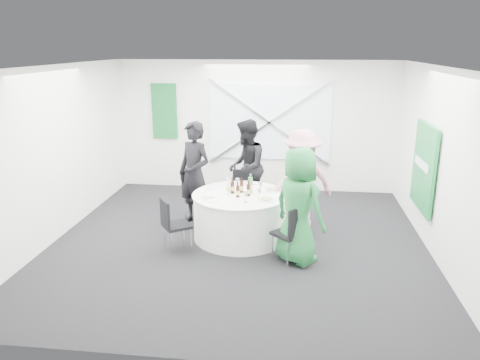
# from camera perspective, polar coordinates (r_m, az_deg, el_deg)

# --- Properties ---
(floor) EXTENTS (6.00, 6.00, 0.00)m
(floor) POSITION_cam_1_polar(r_m,az_deg,el_deg) (7.70, -0.18, -7.58)
(floor) COLOR black
(floor) RESTS_ON ground
(ceiling) EXTENTS (6.00, 6.00, 0.00)m
(ceiling) POSITION_cam_1_polar(r_m,az_deg,el_deg) (7.05, -0.20, 13.72)
(ceiling) COLOR silver
(ceiling) RESTS_ON wall_back
(wall_back) EXTENTS (6.00, 0.00, 6.00)m
(wall_back) POSITION_cam_1_polar(r_m,az_deg,el_deg) (10.17, 1.91, 6.55)
(wall_back) COLOR white
(wall_back) RESTS_ON floor
(wall_front) EXTENTS (6.00, 0.00, 6.00)m
(wall_front) POSITION_cam_1_polar(r_m,az_deg,el_deg) (4.43, -5.03, -6.54)
(wall_front) COLOR white
(wall_front) RESTS_ON floor
(wall_left) EXTENTS (0.00, 6.00, 6.00)m
(wall_left) POSITION_cam_1_polar(r_m,az_deg,el_deg) (8.17, -21.58, 3.01)
(wall_left) COLOR white
(wall_left) RESTS_ON floor
(wall_right) EXTENTS (0.00, 6.00, 6.00)m
(wall_right) POSITION_cam_1_polar(r_m,az_deg,el_deg) (7.50, 23.19, 1.74)
(wall_right) COLOR white
(wall_right) RESTS_ON floor
(window_panel) EXTENTS (2.60, 0.03, 1.60)m
(window_panel) POSITION_cam_1_polar(r_m,az_deg,el_deg) (10.10, 3.61, 7.03)
(window_panel) COLOR silver
(window_panel) RESTS_ON wall_back
(window_brace_a) EXTENTS (2.63, 0.05, 1.84)m
(window_brace_a) POSITION_cam_1_polar(r_m,az_deg,el_deg) (10.06, 3.59, 7.00)
(window_brace_a) COLOR silver
(window_brace_a) RESTS_ON window_panel
(window_brace_b) EXTENTS (2.63, 0.05, 1.84)m
(window_brace_b) POSITION_cam_1_polar(r_m,az_deg,el_deg) (10.06, 3.59, 7.00)
(window_brace_b) COLOR silver
(window_brace_b) RESTS_ON window_panel
(green_banner) EXTENTS (0.55, 0.04, 1.20)m
(green_banner) POSITION_cam_1_polar(r_m,az_deg,el_deg) (10.44, -9.21, 8.27)
(green_banner) COLOR #125E29
(green_banner) RESTS_ON wall_back
(green_sign) EXTENTS (0.05, 1.20, 1.40)m
(green_sign) POSITION_cam_1_polar(r_m,az_deg,el_deg) (8.10, 21.50, 1.44)
(green_sign) COLOR #167E36
(green_sign) RESTS_ON wall_right
(banquet_table) EXTENTS (1.56, 1.56, 0.76)m
(banquet_table) POSITION_cam_1_polar(r_m,az_deg,el_deg) (7.74, -0.00, -4.41)
(banquet_table) COLOR white
(banquet_table) RESTS_ON floor
(chair_back) EXTENTS (0.43, 0.43, 0.87)m
(chair_back) POSITION_cam_1_polar(r_m,az_deg,el_deg) (8.67, 0.31, -1.21)
(chair_back) COLOR black
(chair_back) RESTS_ON floor
(chair_back_left) EXTENTS (0.62, 0.62, 0.96)m
(chair_back_left) POSITION_cam_1_polar(r_m,az_deg,el_deg) (8.51, -5.44, -1.21)
(chair_back_left) COLOR black
(chair_back_left) RESTS_ON floor
(chair_back_right) EXTENTS (0.64, 0.64, 1.01)m
(chair_back_right) POSITION_cam_1_polar(r_m,az_deg,el_deg) (8.24, 6.86, -1.66)
(chair_back_right) COLOR black
(chair_back_right) RESTS_ON floor
(chair_front_right) EXTENTS (0.56, 0.56, 0.87)m
(chair_front_right) POSITION_cam_1_polar(r_m,az_deg,el_deg) (6.88, 6.38, -6.07)
(chair_front_right) COLOR black
(chair_front_right) RESTS_ON floor
(chair_front_left) EXTENTS (0.54, 0.54, 0.85)m
(chair_front_left) POSITION_cam_1_polar(r_m,az_deg,el_deg) (7.27, -8.29, -5.03)
(chair_front_left) COLOR black
(chair_front_left) RESTS_ON floor
(person_man_back_left) EXTENTS (0.81, 0.73, 1.85)m
(person_man_back_left) POSITION_cam_1_polar(r_m,az_deg,el_deg) (8.22, -5.57, 0.73)
(person_man_back_left) COLOR black
(person_man_back_left) RESTS_ON floor
(person_man_back) EXTENTS (0.50, 0.88, 1.78)m
(person_man_back) POSITION_cam_1_polar(r_m,az_deg,el_deg) (8.79, 0.76, 1.62)
(person_man_back) COLOR black
(person_man_back) RESTS_ON floor
(person_woman_pink) EXTENTS (1.27, 0.94, 1.78)m
(person_woman_pink) POSITION_cam_1_polar(r_m,az_deg,el_deg) (7.93, 7.49, -0.15)
(person_woman_pink) COLOR #D38895
(person_woman_pink) RESTS_ON floor
(person_woman_green) EXTENTS (1.00, 0.96, 1.73)m
(person_woman_green) POSITION_cam_1_polar(r_m,az_deg,el_deg) (6.80, 7.16, -3.16)
(person_woman_green) COLOR #207839
(person_woman_green) RESTS_ON floor
(plate_back) EXTENTS (0.25, 0.25, 0.01)m
(plate_back) POSITION_cam_1_polar(r_m,az_deg,el_deg) (8.16, 0.66, -0.43)
(plate_back) COLOR white
(plate_back) RESTS_ON banquet_table
(plate_back_left) EXTENTS (0.30, 0.30, 0.01)m
(plate_back_left) POSITION_cam_1_polar(r_m,az_deg,el_deg) (7.99, -3.06, -0.82)
(plate_back_left) COLOR white
(plate_back_left) RESTS_ON banquet_table
(plate_back_right) EXTENTS (0.27, 0.27, 0.04)m
(plate_back_right) POSITION_cam_1_polar(r_m,az_deg,el_deg) (7.81, 3.94, -1.18)
(plate_back_right) COLOR white
(plate_back_right) RESTS_ON banquet_table
(plate_front_right) EXTENTS (0.27, 0.27, 0.04)m
(plate_front_right) POSITION_cam_1_polar(r_m,az_deg,el_deg) (7.31, 3.22, -2.40)
(plate_front_right) COLOR white
(plate_front_right) RESTS_ON banquet_table
(plate_front_left) EXTENTS (0.25, 0.25, 0.01)m
(plate_front_left) POSITION_cam_1_polar(r_m,az_deg,el_deg) (7.33, -3.28, -2.43)
(plate_front_left) COLOR white
(plate_front_left) RESTS_ON banquet_table
(napkin) EXTENTS (0.20, 0.18, 0.05)m
(napkin) POSITION_cam_1_polar(r_m,az_deg,el_deg) (7.40, -3.85, -2.01)
(napkin) COLOR white
(napkin) RESTS_ON plate_front_left
(beer_bottle_a) EXTENTS (0.06, 0.06, 0.26)m
(beer_bottle_a) POSITION_cam_1_polar(r_m,az_deg,el_deg) (7.64, -0.91, -0.89)
(beer_bottle_a) COLOR #37180A
(beer_bottle_a) RESTS_ON banquet_table
(beer_bottle_b) EXTENTS (0.06, 0.06, 0.26)m
(beer_bottle_b) POSITION_cam_1_polar(r_m,az_deg,el_deg) (7.67, 0.19, -0.82)
(beer_bottle_b) COLOR #37180A
(beer_bottle_b) RESTS_ON banquet_table
(beer_bottle_c) EXTENTS (0.06, 0.06, 0.25)m
(beer_bottle_c) POSITION_cam_1_polar(r_m,az_deg,el_deg) (7.51, 1.02, -1.25)
(beer_bottle_c) COLOR #37180A
(beer_bottle_c) RESTS_ON banquet_table
(beer_bottle_d) EXTENTS (0.06, 0.06, 0.25)m
(beer_bottle_d) POSITION_cam_1_polar(r_m,az_deg,el_deg) (7.44, -0.28, -1.42)
(beer_bottle_d) COLOR #37180A
(beer_bottle_d) RESTS_ON banquet_table
(green_water_bottle) EXTENTS (0.08, 0.08, 0.33)m
(green_water_bottle) POSITION_cam_1_polar(r_m,az_deg,el_deg) (7.62, 1.28, -0.67)
(green_water_bottle) COLOR green
(green_water_bottle) RESTS_ON banquet_table
(clear_water_bottle) EXTENTS (0.08, 0.08, 0.27)m
(clear_water_bottle) POSITION_cam_1_polar(r_m,az_deg,el_deg) (7.61, -1.42, -0.92)
(clear_water_bottle) COLOR white
(clear_water_bottle) RESTS_ON banquet_table
(wine_glass_a) EXTENTS (0.07, 0.07, 0.17)m
(wine_glass_a) POSITION_cam_1_polar(r_m,az_deg,el_deg) (7.93, -1.56, -0.06)
(wine_glass_a) COLOR white
(wine_glass_a) RESTS_ON banquet_table
(wine_glass_b) EXTENTS (0.07, 0.07, 0.17)m
(wine_glass_b) POSITION_cam_1_polar(r_m,az_deg,el_deg) (7.70, 2.47, -0.57)
(wine_glass_b) COLOR white
(wine_glass_b) RESTS_ON banquet_table
(wine_glass_c) EXTENTS (0.07, 0.07, 0.17)m
(wine_glass_c) POSITION_cam_1_polar(r_m,az_deg,el_deg) (7.19, 0.72, -1.78)
(wine_glass_c) COLOR white
(wine_glass_c) RESTS_ON banquet_table
(wine_glass_d) EXTENTS (0.07, 0.07, 0.17)m
(wine_glass_d) POSITION_cam_1_polar(r_m,az_deg,el_deg) (7.38, 2.32, -1.32)
(wine_glass_d) COLOR white
(wine_glass_d) RESTS_ON banquet_table
(wine_glass_e) EXTENTS (0.07, 0.07, 0.17)m
(wine_glass_e) POSITION_cam_1_polar(r_m,az_deg,el_deg) (7.90, -0.32, -0.12)
(wine_glass_e) COLOR white
(wine_glass_e) RESTS_ON banquet_table
(fork_a) EXTENTS (0.15, 0.02, 0.01)m
(fork_a) POSITION_cam_1_polar(r_m,az_deg,el_deg) (8.12, 1.59, -0.56)
(fork_a) COLOR silver
(fork_a) RESTS_ON banquet_table
(knife_a) EXTENTS (0.15, 0.03, 0.01)m
(knife_a) POSITION_cam_1_polar(r_m,az_deg,el_deg) (8.16, -0.40, -0.47)
(knife_a) COLOR silver
(knife_a) RESTS_ON banquet_table
(fork_b) EXTENTS (0.08, 0.14, 0.01)m
(fork_b) POSITION_cam_1_polar(r_m,az_deg,el_deg) (8.04, -2.69, -0.75)
(fork_b) COLOR silver
(fork_b) RESTS_ON banquet_table
(knife_b) EXTENTS (0.09, 0.14, 0.01)m
(knife_b) POSITION_cam_1_polar(r_m,az_deg,el_deg) (7.84, -3.92, -1.23)
(knife_b) COLOR silver
(knife_b) RESTS_ON banquet_table
(fork_c) EXTENTS (0.09, 0.13, 0.01)m
(fork_c) POSITION_cam_1_polar(r_m,az_deg,el_deg) (7.72, 4.22, -1.50)
(fork_c) COLOR silver
(fork_c) RESTS_ON banquet_table
(knife_c) EXTENTS (0.10, 0.13, 0.01)m
(knife_c) POSITION_cam_1_polar(r_m,az_deg,el_deg) (8.02, 2.86, -0.80)
(knife_c) COLOR silver
(knife_c) RESTS_ON banquet_table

